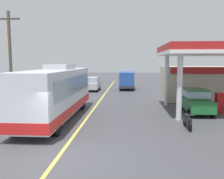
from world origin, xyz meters
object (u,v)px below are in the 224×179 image
at_px(minibus_opposing_lane, 127,79).
at_px(car_trailing_behind_bus, 93,83).
at_px(car_at_pump, 195,100).
at_px(pedestrian_near_pump, 203,98).
at_px(coach_bus_main, 57,93).
at_px(motorcycle_parked_forecourt, 187,121).

distance_m(minibus_opposing_lane, car_trailing_behind_bus, 5.19).
bearing_deg(minibus_opposing_lane, car_trailing_behind_bus, -152.22).
distance_m(car_at_pump, car_trailing_behind_bus, 16.93).
height_order(car_at_pump, car_trailing_behind_bus, same).
xyz_separation_m(pedestrian_near_pump, car_trailing_behind_bus, (-10.86, 12.24, 0.08)).
xyz_separation_m(minibus_opposing_lane, pedestrian_near_pump, (6.28, -14.65, -0.54)).
relative_size(car_at_pump, pedestrian_near_pump, 2.53).
xyz_separation_m(minibus_opposing_lane, car_trailing_behind_bus, (-4.58, -2.41, -0.46)).
xyz_separation_m(car_at_pump, pedestrian_near_pump, (0.99, 1.52, -0.08)).
bearing_deg(car_at_pump, coach_bus_main, -166.12).
bearing_deg(car_trailing_behind_bus, motorcycle_parked_forecourt, -65.75).
height_order(coach_bus_main, car_at_pump, coach_bus_main).
height_order(coach_bus_main, car_trailing_behind_bus, coach_bus_main).
bearing_deg(car_trailing_behind_bus, pedestrian_near_pump, -48.42).
distance_m(coach_bus_main, car_at_pump, 10.26).
height_order(coach_bus_main, motorcycle_parked_forecourt, coach_bus_main).
distance_m(minibus_opposing_lane, motorcycle_parked_forecourt, 20.97).
bearing_deg(pedestrian_near_pump, car_trailing_behind_bus, 131.58).
bearing_deg(minibus_opposing_lane, pedestrian_near_pump, -66.79).
xyz_separation_m(coach_bus_main, car_at_pump, (9.94, 2.46, -0.71)).
bearing_deg(car_at_pump, minibus_opposing_lane, 108.11).
relative_size(car_at_pump, motorcycle_parked_forecourt, 2.33).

